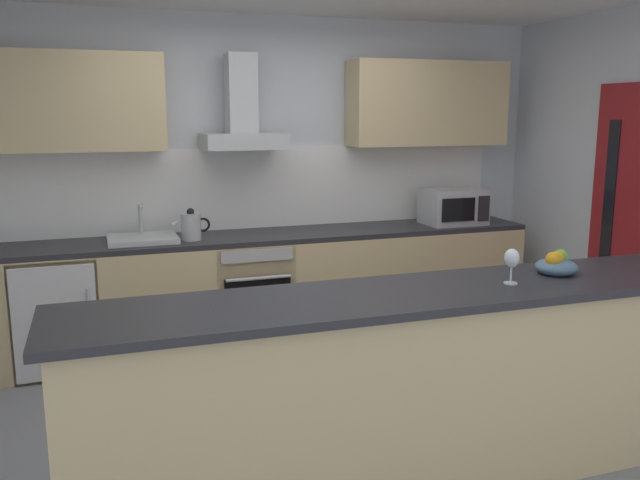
% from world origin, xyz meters
% --- Properties ---
extents(ground, '(5.92, 4.64, 0.02)m').
position_xyz_m(ground, '(0.00, 0.00, -0.01)').
color(ground, gray).
extents(wall_back, '(5.92, 0.12, 2.60)m').
position_xyz_m(wall_back, '(0.00, 1.88, 1.30)').
color(wall_back, silver).
rests_on(wall_back, ground).
extents(backsplash_tile, '(4.18, 0.02, 0.66)m').
position_xyz_m(backsplash_tile, '(0.00, 1.81, 1.23)').
color(backsplash_tile, white).
extents(counter_back, '(4.33, 0.60, 0.90)m').
position_xyz_m(counter_back, '(0.00, 1.50, 0.45)').
color(counter_back, '#D1B784').
rests_on(counter_back, ground).
extents(counter_island, '(3.40, 0.64, 1.00)m').
position_xyz_m(counter_island, '(0.15, -0.72, 0.51)').
color(counter_island, '#D1B784').
rests_on(counter_island, ground).
extents(upper_cabinets, '(4.27, 0.32, 0.70)m').
position_xyz_m(upper_cabinets, '(0.00, 1.65, 1.91)').
color(upper_cabinets, '#D1B784').
extents(side_door, '(0.08, 0.85, 2.05)m').
position_xyz_m(side_door, '(2.45, 0.31, 1.03)').
color(side_door, maroon).
rests_on(side_door, ground).
extents(oven, '(0.60, 0.62, 0.80)m').
position_xyz_m(oven, '(-0.17, 1.48, 0.46)').
color(oven, slate).
rests_on(oven, ground).
extents(refrigerator, '(0.58, 0.60, 0.85)m').
position_xyz_m(refrigerator, '(-1.58, 1.47, 0.43)').
color(refrigerator, white).
rests_on(refrigerator, ground).
extents(microwave, '(0.50, 0.38, 0.30)m').
position_xyz_m(microwave, '(1.61, 1.45, 1.05)').
color(microwave, '#B7BABC').
rests_on(microwave, counter_back).
extents(sink, '(0.50, 0.40, 0.26)m').
position_xyz_m(sink, '(-0.96, 1.49, 0.93)').
color(sink, silver).
rests_on(sink, counter_back).
extents(kettle, '(0.29, 0.15, 0.24)m').
position_xyz_m(kettle, '(-0.61, 1.44, 1.01)').
color(kettle, '#B7BABC').
rests_on(kettle, counter_back).
extents(range_hood, '(0.62, 0.45, 0.72)m').
position_xyz_m(range_hood, '(-0.17, 1.61, 1.79)').
color(range_hood, '#B7BABC').
extents(wine_glass, '(0.08, 0.08, 0.18)m').
position_xyz_m(wine_glass, '(0.65, -0.76, 1.12)').
color(wine_glass, silver).
rests_on(wine_glass, counter_island).
extents(fruit_bowl, '(0.22, 0.22, 0.13)m').
position_xyz_m(fruit_bowl, '(1.00, -0.66, 1.05)').
color(fruit_bowl, slate).
rests_on(fruit_bowl, counter_island).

